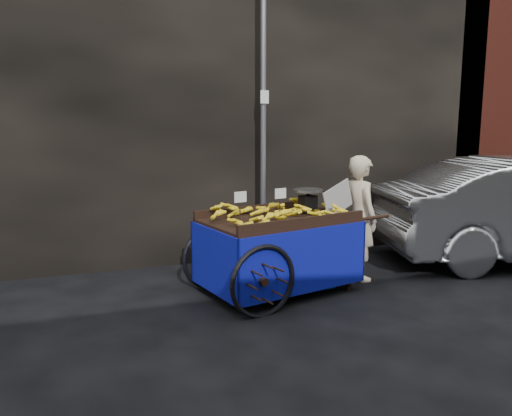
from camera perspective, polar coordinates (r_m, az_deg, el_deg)
name	(u,v)px	position (r m, az deg, el deg)	size (l,w,h in m)	color
ground	(277,292)	(6.19, 2.44, -9.54)	(80.00, 80.00, 0.00)	black
building_wall	(241,95)	(8.44, -1.75, 12.79)	(13.50, 2.00, 5.00)	black
street_pole	(263,125)	(7.17, 0.83, 9.42)	(0.12, 0.10, 4.00)	slate
banana_cart	(274,227)	(5.98, 2.11, -2.15)	(2.59, 1.57, 1.31)	black
vendor	(360,218)	(6.64, 11.79, -1.10)	(0.86, 0.61, 1.63)	beige
plastic_bag	(329,278)	(6.30, 8.33, -7.95)	(0.31, 0.25, 0.28)	blue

